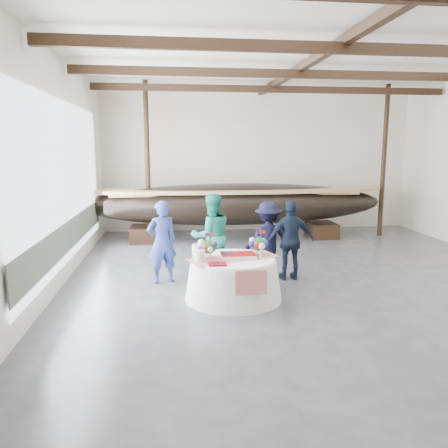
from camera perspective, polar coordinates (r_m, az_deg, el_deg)
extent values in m
cube|color=#3D3D42|center=(9.01, 11.90, -7.52)|extent=(10.00, 12.00, 0.01)
cube|color=silver|center=(14.42, 4.56, 8.22)|extent=(10.00, 0.02, 4.50)
cube|color=silver|center=(8.43, -21.88, 6.37)|extent=(0.02, 12.00, 4.50)
cube|color=white|center=(8.80, 13.02, 21.69)|extent=(10.00, 12.00, 0.01)
cube|color=black|center=(7.83, 15.58, 21.23)|extent=(9.80, 0.12, 0.18)
cube|color=black|center=(10.16, 9.96, 18.73)|extent=(9.80, 0.12, 0.18)
cube|color=black|center=(12.56, 6.55, 17.09)|extent=(9.80, 0.12, 0.18)
cube|color=black|center=(8.78, 12.99, 20.92)|extent=(0.15, 11.76, 0.15)
cylinder|color=black|center=(12.57, -9.96, 7.86)|extent=(0.14, 0.14, 4.50)
cylinder|color=black|center=(14.06, 20.13, 7.61)|extent=(0.14, 0.14, 4.50)
cube|color=silver|center=(9.40, -19.93, 5.25)|extent=(0.02, 7.00, 3.20)
cube|color=#596654|center=(9.54, -19.48, -1.34)|extent=(0.02, 7.00, 0.60)
cube|color=black|center=(12.81, -10.35, -1.26)|extent=(0.77, 0.99, 0.44)
cube|color=black|center=(13.55, 12.64, -0.74)|extent=(0.77, 0.99, 0.44)
ellipsoid|color=black|center=(12.78, 1.48, 2.63)|extent=(8.84, 1.77, 1.22)
cube|color=#9E7A4C|center=(12.75, 1.49, 4.11)|extent=(7.07, 1.16, 0.07)
cone|color=white|center=(7.84, 1.22, -7.22)|extent=(1.73, 1.73, 0.71)
cylinder|color=white|center=(7.74, 1.23, -4.62)|extent=(1.47, 1.47, 0.04)
cube|color=red|center=(7.74, 1.23, -4.45)|extent=(1.69, 1.04, 0.01)
cube|color=white|center=(7.74, 1.83, -4.20)|extent=(0.60, 0.40, 0.07)
cylinder|color=white|center=(7.51, -3.17, -4.17)|extent=(0.18, 0.18, 0.19)
cylinder|color=white|center=(7.96, -3.56, -3.36)|extent=(0.18, 0.18, 0.19)
cube|color=maroon|center=(7.29, -0.87, -5.25)|extent=(0.30, 0.24, 0.03)
cone|color=silver|center=(7.69, 4.88, -4.14)|extent=(0.09, 0.09, 0.12)
imported|color=navy|center=(8.75, -8.11, -2.33)|extent=(0.70, 0.57, 1.65)
imported|color=#1C957C|center=(8.94, -1.65, -1.63)|extent=(0.97, 0.82, 1.76)
imported|color=black|center=(9.14, 5.77, -1.99)|extent=(1.08, 0.70, 1.58)
imported|color=#141E31|center=(8.97, 8.72, -2.12)|extent=(0.98, 0.45, 1.63)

